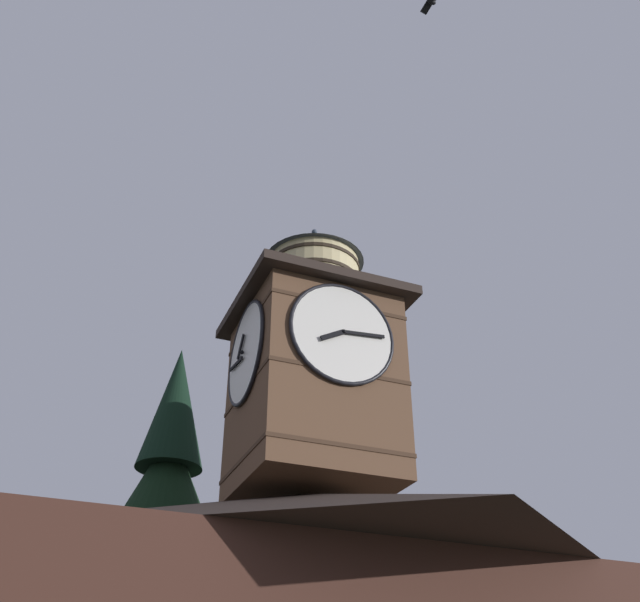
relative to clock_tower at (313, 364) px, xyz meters
name	(u,v)px	position (x,y,z in m)	size (l,w,h in m)	color
clock_tower	(313,364)	(0.00, 0.00, 0.00)	(4.27, 4.27, 7.77)	brown
moon	(347,575)	(-18.80, -39.65, 3.80)	(1.99, 1.99, 1.99)	silver
flying_bird_low	(431,1)	(-0.99, 5.67, 8.05)	(0.29, 0.75, 0.15)	black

